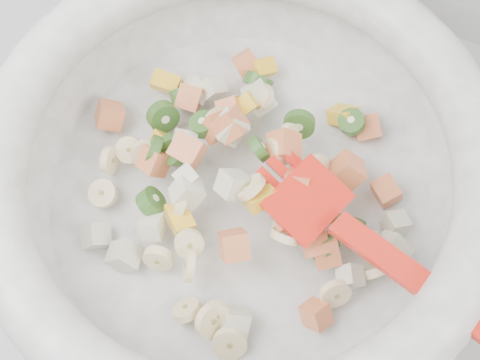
% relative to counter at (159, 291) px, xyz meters
% --- Properties ---
extents(counter, '(2.00, 0.60, 0.90)m').
position_rel_counter_xyz_m(counter, '(0.00, 0.00, 0.00)').
color(counter, '#A0A0A5').
rests_on(counter, ground).
extents(mixing_bowl, '(0.48, 0.42, 0.11)m').
position_rel_counter_xyz_m(mixing_bowl, '(0.13, 0.02, 0.51)').
color(mixing_bowl, white).
rests_on(mixing_bowl, counter).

